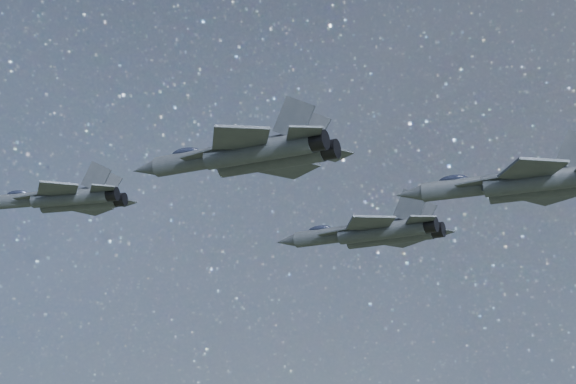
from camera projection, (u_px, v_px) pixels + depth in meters
The scene contains 4 objects.
jet_lead at pixel (63, 199), 92.28m from camera, with size 16.27×11.03×4.09m.
jet_left at pixel (372, 233), 101.33m from camera, with size 19.74×13.98×5.01m.
jet_right at pixel (248, 154), 75.87m from camera, with size 19.01×13.41×4.81m.
jet_slot at pixel (524, 183), 80.60m from camera, with size 19.31×13.45×4.86m.
Camera 1 is at (38.97, -72.17, 122.37)m, focal length 60.00 mm.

